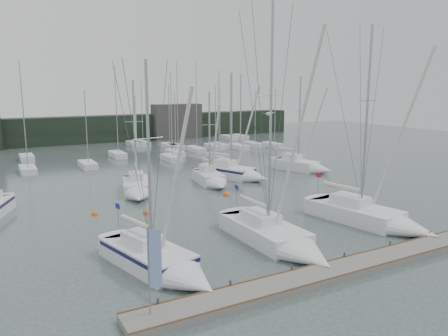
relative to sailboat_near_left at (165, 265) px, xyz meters
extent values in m
plane|color=#404E4C|center=(8.17, 0.25, -0.59)|extent=(160.00, 160.00, 0.00)
cube|color=slate|center=(8.17, -4.75, -0.39)|extent=(24.00, 2.00, 0.40)
cube|color=black|center=(8.17, 62.25, 1.91)|extent=(90.00, 4.00, 5.00)
cube|color=#423F3D|center=(26.17, 60.25, 2.91)|extent=(10.00, 3.00, 7.00)
cube|color=silver|center=(3.22, 36.08, -0.24)|extent=(1.80, 4.50, 0.90)
cylinder|color=#94969B|center=(3.22, 35.58, 4.87)|extent=(0.12, 0.12, 9.31)
cube|color=silver|center=(19.42, 47.98, -0.24)|extent=(1.80, 4.50, 0.90)
cylinder|color=#94969B|center=(19.42, 47.48, 5.40)|extent=(0.12, 0.12, 10.37)
cube|color=silver|center=(16.47, 53.46, -0.24)|extent=(1.80, 4.50, 0.90)
cylinder|color=#94969B|center=(16.47, 52.96, 5.57)|extent=(0.12, 0.12, 10.71)
cube|color=silver|center=(14.92, 35.85, -0.24)|extent=(1.80, 4.50, 0.90)
cylinder|color=#94969B|center=(14.92, 35.35, 6.14)|extent=(0.12, 0.12, 11.86)
cube|color=silver|center=(17.18, 39.98, -0.24)|extent=(1.80, 4.50, 0.90)
cylinder|color=#94969B|center=(17.18, 39.48, 4.64)|extent=(0.12, 0.12, 8.86)
cube|color=silver|center=(29.49, 41.24, -0.24)|extent=(1.80, 4.50, 0.90)
cylinder|color=#94969B|center=(29.49, 40.74, 6.11)|extent=(0.12, 0.12, 11.80)
cube|color=silver|center=(25.84, 43.30, -0.24)|extent=(1.80, 4.50, 0.90)
cylinder|color=#94969B|center=(25.84, 42.80, 5.23)|extent=(0.12, 0.12, 10.04)
cube|color=silver|center=(-4.05, 36.10, -0.24)|extent=(1.80, 4.50, 0.90)
cylinder|color=#94969B|center=(-4.05, 35.60, 5.75)|extent=(0.12, 0.12, 11.07)
cube|color=silver|center=(20.05, 45.78, -0.24)|extent=(1.80, 4.50, 0.90)
cylinder|color=#94969B|center=(20.05, 45.28, 7.05)|extent=(0.12, 0.12, 13.67)
cube|color=silver|center=(33.23, 42.41, -0.24)|extent=(1.80, 4.50, 0.90)
cylinder|color=#94969B|center=(33.23, 41.91, 4.60)|extent=(0.12, 0.12, 8.77)
cube|color=silver|center=(-3.31, 46.17, -0.24)|extent=(1.80, 4.50, 0.90)
cylinder|color=#94969B|center=(-3.31, 45.67, 6.80)|extent=(0.12, 0.12, 13.18)
cube|color=silver|center=(37.23, 53.86, -0.24)|extent=(1.80, 4.50, 0.90)
cylinder|color=#94969B|center=(37.23, 53.36, 6.21)|extent=(0.12, 0.12, 12.00)
cube|color=silver|center=(15.03, 53.64, -0.24)|extent=(1.80, 4.50, 0.90)
cylinder|color=#94969B|center=(15.03, 53.14, 4.83)|extent=(0.12, 0.12, 9.24)
cube|color=silver|center=(34.66, 53.79, -0.24)|extent=(1.80, 4.50, 0.90)
cylinder|color=#94969B|center=(34.66, 53.29, 6.38)|extent=(0.12, 0.12, 12.34)
cube|color=silver|center=(27.22, 44.23, -0.24)|extent=(1.80, 4.50, 0.90)
cylinder|color=#94969B|center=(27.22, 43.73, 4.97)|extent=(0.12, 0.12, 9.50)
cube|color=silver|center=(21.73, 41.97, -0.24)|extent=(1.80, 4.50, 0.90)
cylinder|color=#94969B|center=(21.73, 41.47, 6.99)|extent=(0.12, 0.12, 13.56)
cube|color=silver|center=(9.03, 42.78, -0.24)|extent=(1.80, 4.50, 0.90)
cylinder|color=#94969B|center=(9.03, 42.28, 6.59)|extent=(0.12, 0.12, 12.75)
cube|color=silver|center=(21.18, 33.37, -0.24)|extent=(1.80, 4.50, 0.90)
cylinder|color=#94969B|center=(21.18, 32.87, 6.20)|extent=(0.12, 0.12, 11.97)
cube|color=silver|center=(35.89, 40.25, -0.24)|extent=(1.80, 4.50, 0.90)
cylinder|color=#94969B|center=(35.89, 39.75, 4.90)|extent=(0.12, 0.12, 9.38)
cube|color=silver|center=(-0.42, 1.71, -0.14)|extent=(4.34, 6.93, 1.50)
cone|color=silver|center=(0.67, -2.74, -0.14)|extent=(3.46, 3.36, 2.89)
cube|color=silver|center=(-0.54, 2.20, 0.96)|extent=(2.16, 2.87, 0.70)
cylinder|color=#94969B|center=(-0.31, 1.27, 6.07)|extent=(0.18, 0.18, 10.92)
cylinder|color=silver|center=(-0.73, 2.96, 1.86)|extent=(1.02, 3.11, 0.28)
cube|color=#10113D|center=(-0.42, 1.71, 0.36)|extent=(4.37, 6.95, 0.25)
cube|color=navy|center=(-1.24, 5.03, 2.40)|extent=(0.15, 0.53, 0.36)
cube|color=silver|center=(8.27, 2.09, -0.14)|extent=(3.18, 7.29, 1.48)
cone|color=silver|center=(8.27, -3.11, -0.14)|extent=(3.17, 3.13, 3.17)
cube|color=silver|center=(8.27, 2.59, 0.95)|extent=(1.75, 2.92, 0.69)
cylinder|color=#94969B|center=(8.27, 1.57, 7.98)|extent=(0.18, 0.18, 14.76)
cylinder|color=silver|center=(8.27, 3.55, 1.84)|extent=(0.28, 3.56, 0.28)
cube|color=navy|center=(8.26, 5.93, 2.38)|extent=(0.02, 0.53, 0.36)
cube|color=silver|center=(17.12, 2.18, -0.12)|extent=(4.35, 7.68, 1.57)
cone|color=silver|center=(18.03, -2.92, -0.12)|extent=(3.63, 3.61, 3.13)
cube|color=silver|center=(17.03, 2.69, 1.03)|extent=(2.20, 3.16, 0.73)
cylinder|color=#94969B|center=(17.21, 1.67, 7.59)|extent=(0.19, 0.19, 13.86)
cylinder|color=silver|center=(16.87, 3.61, 1.97)|extent=(0.91, 3.54, 0.29)
cube|color=#A41521|center=(16.45, 5.95, 2.54)|extent=(0.12, 0.56, 0.38)
cube|color=silver|center=(4.70, 19.92, -0.13)|extent=(3.93, 5.97, 1.53)
cone|color=silver|center=(3.66, 16.14, -0.13)|extent=(3.09, 2.95, 2.56)
cube|color=silver|center=(4.84, 20.41, 1.00)|extent=(1.94, 2.49, 0.72)
cylinder|color=#94969B|center=(4.60, 19.54, 5.62)|extent=(0.18, 0.18, 9.95)
cylinder|color=silver|center=(4.99, 20.98, 1.92)|extent=(0.99, 2.66, 0.29)
cube|color=silver|center=(13.04, 20.12, -0.13)|extent=(3.10, 5.20, 1.51)
cone|color=silver|center=(12.53, 16.65, -0.13)|extent=(2.69, 2.43, 2.41)
cube|color=silver|center=(13.11, 20.61, 0.97)|extent=(1.60, 2.13, 0.70)
cylinder|color=#94969B|center=(12.99, 19.77, 5.04)|extent=(0.18, 0.18, 8.85)
cylinder|color=silver|center=(13.18, 21.09, 1.87)|extent=(0.63, 2.41, 0.28)
cube|color=silver|center=(16.51, 21.79, -0.10)|extent=(4.84, 6.66, 1.62)
cone|color=silver|center=(18.10, 17.77, -0.10)|extent=(3.57, 3.44, 2.81)
cube|color=silver|center=(16.31, 22.29, 1.09)|extent=(2.33, 2.82, 0.76)
cylinder|color=#94969B|center=(16.67, 21.39, 6.11)|extent=(0.19, 0.19, 10.81)
cylinder|color=silver|center=(16.06, 22.92, 2.06)|extent=(1.37, 2.86, 0.30)
cube|color=#10113D|center=(16.51, 21.79, 0.44)|extent=(4.86, 6.68, 0.27)
cube|color=silver|center=(26.37, 21.72, -0.11)|extent=(4.30, 6.26, 1.58)
cone|color=silver|center=(27.66, 17.84, -0.11)|extent=(3.27, 3.16, 2.63)
cube|color=silver|center=(26.20, 22.22, 1.04)|extent=(2.09, 2.63, 0.74)
cylinder|color=#94969B|center=(26.50, 21.33, 5.97)|extent=(0.19, 0.19, 10.60)
cylinder|color=silver|center=(26.01, 22.80, 1.99)|extent=(1.16, 2.74, 0.29)
sphere|color=#D75A13|center=(3.06, 12.18, -0.59)|extent=(0.60, 0.60, 0.60)
sphere|color=#D75A13|center=(12.07, 14.35, -0.59)|extent=(0.64, 0.64, 0.64)
sphere|color=#D75A13|center=(-0.83, 14.00, -0.59)|extent=(0.57, 0.57, 0.57)
cylinder|color=#94969B|center=(-2.47, -4.52, 1.88)|extent=(0.08, 0.08, 4.13)
cube|color=blue|center=(-2.18, -4.62, 2.47)|extent=(0.53, 0.21, 2.75)
ellipsoid|color=silver|center=(6.37, -0.91, 8.46)|extent=(0.28, 0.46, 0.20)
cube|color=gray|center=(6.10, -0.94, 8.48)|extent=(0.45, 0.20, 0.11)
cube|color=gray|center=(6.64, -0.87, 8.48)|extent=(0.45, 0.20, 0.11)
camera|label=1|loc=(-8.39, -22.23, 10.10)|focal=35.00mm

